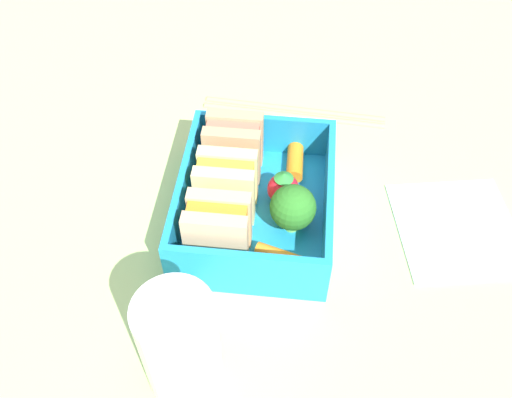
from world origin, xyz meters
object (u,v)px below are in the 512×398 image
at_px(carrot_stick_far_left, 295,161).
at_px(folded_napkin, 457,228).
at_px(sandwich_center, 234,147).
at_px(sandwich_left, 218,230).
at_px(carrot_stick_left, 282,258).
at_px(drinking_glass, 180,345).
at_px(chopstick_pair, 294,110).
at_px(strawberry_far_left, 283,188).
at_px(sandwich_center_left, 226,186).
at_px(broccoli_floret, 293,208).

xyz_separation_m(carrot_stick_far_left, folded_napkin, (-0.05, -0.15, -0.02)).
xyz_separation_m(sandwich_center, carrot_stick_far_left, (0.01, -0.06, -0.02)).
xyz_separation_m(sandwich_left, carrot_stick_left, (-0.01, -0.05, -0.02)).
relative_size(carrot_stick_left, drinking_glass, 0.47).
bearing_deg(drinking_glass, sandwich_left, -5.26).
bearing_deg(chopstick_pair, carrot_stick_left, -179.17).
height_order(sandwich_left, drinking_glass, drinking_glass).
bearing_deg(strawberry_far_left, carrot_stick_far_left, -11.13).
distance_m(strawberry_far_left, folded_napkin, 0.16).
bearing_deg(carrot_stick_far_left, strawberry_far_left, 168.87).
relative_size(sandwich_left, sandwich_center_left, 1.00).
xyz_separation_m(sandwich_left, drinking_glass, (-0.11, 0.01, 0.01)).
bearing_deg(sandwich_center, carrot_stick_far_left, -81.37).
distance_m(sandwich_center_left, drinking_glass, 0.15).
height_order(sandwich_left, sandwich_center_left, same).
bearing_deg(broccoli_floret, carrot_stick_far_left, 1.50).
bearing_deg(sandwich_center, folded_napkin, -101.27).
xyz_separation_m(sandwich_center, folded_napkin, (-0.04, -0.21, -0.04)).
distance_m(carrot_stick_far_left, chopstick_pair, 0.09).
distance_m(broccoli_floret, drinking_glass, 0.15).
xyz_separation_m(sandwich_center_left, sandwich_center, (0.05, 0.00, 0.00)).
distance_m(sandwich_left, drinking_glass, 0.11).
bearing_deg(strawberry_far_left, drinking_glass, 160.92).
height_order(sandwich_center_left, folded_napkin, sandwich_center_left).
bearing_deg(strawberry_far_left, sandwich_center, 55.69).
bearing_deg(drinking_glass, chopstick_pair, -11.28).
bearing_deg(sandwich_center_left, folded_napkin, -88.14).
xyz_separation_m(broccoli_floret, strawberry_far_left, (0.03, 0.01, -0.01)).
height_order(strawberry_far_left, drinking_glass, drinking_glass).
bearing_deg(sandwich_center, drinking_glass, 177.23).
bearing_deg(sandwich_center_left, carrot_stick_left, -135.20).
xyz_separation_m(broccoli_floret, chopstick_pair, (0.16, 0.01, -0.04)).
bearing_deg(drinking_glass, sandwich_center_left, -3.63).
relative_size(carrot_stick_left, folded_napkin, 0.42).
distance_m(broccoli_floret, carrot_stick_far_left, 0.07).
relative_size(drinking_glass, folded_napkin, 0.88).
bearing_deg(sandwich_center_left, strawberry_far_left, -73.08).
bearing_deg(sandwich_left, drinking_glass, 174.74).
height_order(sandwich_left, folded_napkin, sandwich_left).
relative_size(sandwich_left, sandwich_center, 1.00).
bearing_deg(carrot_stick_left, sandwich_center_left, 44.80).
height_order(carrot_stick_left, drinking_glass, drinking_glass).
bearing_deg(sandwich_left, folded_napkin, -75.19).
xyz_separation_m(broccoli_floret, carrot_stick_far_left, (0.07, 0.00, -0.02)).
relative_size(carrot_stick_left, carrot_stick_far_left, 1.10).
bearing_deg(carrot_stick_left, folded_napkin, -68.43).
relative_size(sandwich_left, drinking_glass, 0.60).
relative_size(sandwich_center_left, broccoli_floret, 1.24).
relative_size(sandwich_center, carrot_stick_left, 1.27).
distance_m(sandwich_left, folded_napkin, 0.22).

